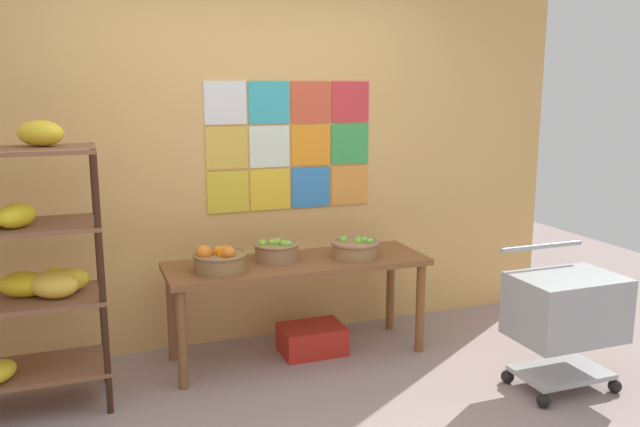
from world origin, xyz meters
TOP-DOWN VIEW (x-y plane):
  - back_wall_with_art at (0.00, 1.60)m, footprint 4.85×0.07m
  - banana_shelf_unit at (-1.51, 0.97)m, footprint 1.01×0.53m
  - display_table at (0.20, 1.14)m, footprint 1.72×0.57m
  - fruit_basket_back_left at (0.59, 1.09)m, footprint 0.33×0.33m
  - fruit_basket_centre at (-0.33, 1.07)m, footprint 0.34×0.34m
  - fruit_basket_left at (0.08, 1.21)m, footprint 0.31×0.31m
  - produce_crate_under_table at (0.30, 1.15)m, footprint 0.43×0.31m
  - shopping_cart at (1.53, 0.14)m, footprint 0.62×0.47m

SIDE VIEW (x-z plane):
  - produce_crate_under_table at x=0.30m, z-range 0.00..0.19m
  - shopping_cart at x=1.53m, z-range 0.06..0.90m
  - display_table at x=0.20m, z-range 0.25..0.91m
  - fruit_basket_back_left at x=0.59m, z-range 0.66..0.80m
  - fruit_basket_left at x=0.08m, z-range 0.66..0.80m
  - fruit_basket_centre at x=-0.33m, z-range 0.65..0.83m
  - banana_shelf_unit at x=-1.51m, z-range 0.12..1.73m
  - back_wall_with_art at x=0.00m, z-range 0.00..2.75m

